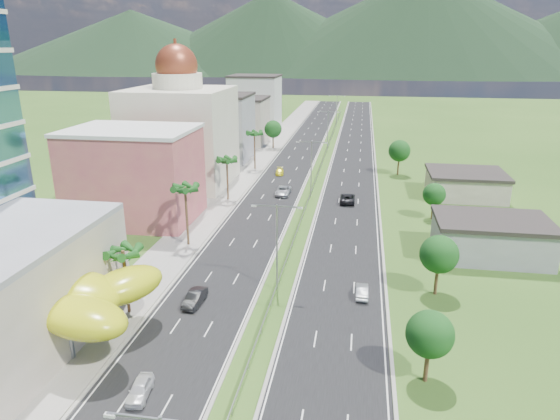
% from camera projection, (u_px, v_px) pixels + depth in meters
% --- Properties ---
extents(ground, '(500.00, 500.00, 0.00)m').
position_uv_depth(ground, '(261.00, 334.00, 51.83)').
color(ground, '#2D5119').
rests_on(ground, ground).
extents(road_left, '(11.00, 260.00, 0.04)m').
position_uv_depth(road_left, '(299.00, 153.00, 137.19)').
color(road_left, black).
rests_on(road_left, ground).
extents(road_right, '(11.00, 260.00, 0.04)m').
position_uv_depth(road_right, '(354.00, 155.00, 134.89)').
color(road_right, black).
rests_on(road_right, ground).
extents(sidewalk_left, '(7.00, 260.00, 0.12)m').
position_uv_depth(sidewalk_left, '(265.00, 152.00, 138.62)').
color(sidewalk_left, gray).
rests_on(sidewalk_left, ground).
extents(median_guardrail, '(0.10, 216.06, 0.76)m').
position_uv_depth(median_guardrail, '(320.00, 167.00, 119.00)').
color(median_guardrail, gray).
rests_on(median_guardrail, ground).
extents(streetlight_median_b, '(6.04, 0.25, 11.00)m').
position_uv_depth(streetlight_median_b, '(277.00, 239.00, 59.04)').
color(streetlight_median_b, gray).
rests_on(streetlight_median_b, ground).
extents(streetlight_median_c, '(6.04, 0.25, 11.00)m').
position_uv_depth(streetlight_median_c, '(311.00, 163.00, 96.47)').
color(streetlight_median_c, gray).
rests_on(streetlight_median_c, ground).
extents(streetlight_median_d, '(6.04, 0.25, 11.00)m').
position_uv_depth(streetlight_median_d, '(328.00, 126.00, 138.58)').
color(streetlight_median_d, gray).
rests_on(streetlight_median_d, ground).
extents(streetlight_median_e, '(6.04, 0.25, 11.00)m').
position_uv_depth(streetlight_median_e, '(337.00, 107.00, 180.69)').
color(streetlight_median_e, gray).
rests_on(streetlight_median_e, ground).
extents(lime_canopy, '(18.00, 15.00, 7.40)m').
position_uv_depth(lime_canopy, '(55.00, 295.00, 49.55)').
color(lime_canopy, '#B6BC12').
rests_on(lime_canopy, ground).
extents(pink_shophouse, '(20.00, 15.00, 15.00)m').
position_uv_depth(pink_shophouse, '(134.00, 176.00, 83.67)').
color(pink_shophouse, '#B84B5C').
rests_on(pink_shophouse, ground).
extents(domed_building, '(20.00, 20.00, 28.70)m').
position_uv_depth(domed_building, '(181.00, 131.00, 103.96)').
color(domed_building, beige).
rests_on(domed_building, ground).
extents(midrise_grey, '(16.00, 15.00, 16.00)m').
position_uv_depth(midrise_grey, '(219.00, 128.00, 128.27)').
color(midrise_grey, gray).
rests_on(midrise_grey, ground).
extents(midrise_beige, '(16.00, 15.00, 13.00)m').
position_uv_depth(midrise_beige, '(239.00, 121.00, 149.33)').
color(midrise_beige, '#A39786').
rests_on(midrise_beige, ground).
extents(midrise_white, '(16.00, 15.00, 18.00)m').
position_uv_depth(midrise_white, '(255.00, 104.00, 170.06)').
color(midrise_white, silver).
rests_on(midrise_white, ground).
extents(shed_near, '(15.00, 10.00, 5.00)m').
position_uv_depth(shed_near, '(491.00, 239.00, 70.15)').
color(shed_near, gray).
rests_on(shed_near, ground).
extents(shed_far, '(14.00, 12.00, 4.40)m').
position_uv_depth(shed_far, '(465.00, 185.00, 98.01)').
color(shed_far, '#A39786').
rests_on(shed_far, ground).
extents(palm_tree_b, '(3.60, 3.60, 8.10)m').
position_uv_depth(palm_tree_b, '(123.00, 254.00, 53.82)').
color(palm_tree_b, '#47301C').
rests_on(palm_tree_b, ground).
extents(palm_tree_c, '(3.60, 3.60, 9.60)m').
position_uv_depth(palm_tree_c, '(185.00, 190.00, 72.08)').
color(palm_tree_c, '#47301C').
rests_on(palm_tree_c, ground).
extents(palm_tree_d, '(3.60, 3.60, 8.60)m').
position_uv_depth(palm_tree_d, '(227.00, 162.00, 93.91)').
color(palm_tree_d, '#47301C').
rests_on(palm_tree_d, ground).
extents(palm_tree_e, '(3.60, 3.60, 9.40)m').
position_uv_depth(palm_tree_e, '(254.00, 135.00, 117.06)').
color(palm_tree_e, '#47301C').
rests_on(palm_tree_e, ground).
extents(leafy_tree_lfar, '(4.90, 4.90, 8.05)m').
position_uv_depth(leafy_tree_lfar, '(273.00, 129.00, 141.32)').
color(leafy_tree_lfar, '#47301C').
rests_on(leafy_tree_lfar, ground).
extents(leafy_tree_ra, '(4.20, 4.20, 6.90)m').
position_uv_depth(leafy_tree_ra, '(430.00, 334.00, 43.19)').
color(leafy_tree_ra, '#47301C').
rests_on(leafy_tree_ra, ground).
extents(leafy_tree_rb, '(4.55, 4.55, 7.47)m').
position_uv_depth(leafy_tree_rb, '(439.00, 254.00, 58.51)').
color(leafy_tree_rb, '#47301C').
rests_on(leafy_tree_rb, ground).
extents(leafy_tree_rc, '(3.85, 3.85, 6.33)m').
position_uv_depth(leafy_tree_rc, '(434.00, 194.00, 84.51)').
color(leafy_tree_rc, '#47301C').
rests_on(leafy_tree_rc, ground).
extents(leafy_tree_rd, '(4.90, 4.90, 8.05)m').
position_uv_depth(leafy_tree_rd, '(399.00, 151.00, 112.81)').
color(leafy_tree_rd, '#47301C').
rests_on(leafy_tree_rd, ground).
extents(mountain_ridge, '(860.00, 140.00, 90.00)m').
position_uv_depth(mountain_ridge, '(419.00, 76.00, 463.75)').
color(mountain_ridge, black).
rests_on(mountain_ridge, ground).
extents(car_white_near_left, '(2.10, 4.22, 1.38)m').
position_uv_depth(car_white_near_left, '(140.00, 389.00, 42.49)').
color(car_white_near_left, silver).
rests_on(car_white_near_left, road_left).
extents(car_dark_left, '(1.88, 4.75, 1.54)m').
position_uv_depth(car_dark_left, '(195.00, 298.00, 57.55)').
color(car_dark_left, black).
rests_on(car_dark_left, road_left).
extents(car_silver_mid_left, '(2.73, 5.81, 1.61)m').
position_uv_depth(car_silver_mid_left, '(283.00, 191.00, 99.11)').
color(car_silver_mid_left, '#A4A8AC').
rests_on(car_silver_mid_left, road_left).
extents(car_yellow_far_left, '(2.31, 4.57, 1.27)m').
position_uv_depth(car_yellow_far_left, '(280.00, 172.00, 114.68)').
color(car_yellow_far_left, yellow).
rests_on(car_yellow_far_left, road_left).
extents(car_silver_right, '(1.43, 4.08, 1.34)m').
position_uv_depth(car_silver_right, '(362.00, 291.00, 59.33)').
color(car_silver_right, '#A2A5A9').
rests_on(car_silver_right, road_right).
extents(car_dark_far_right, '(2.79, 5.92, 1.63)m').
position_uv_depth(car_dark_far_right, '(347.00, 198.00, 94.37)').
color(car_dark_far_right, black).
rests_on(car_dark_far_right, road_right).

